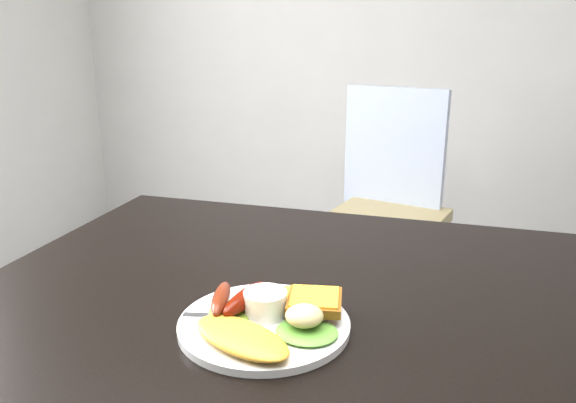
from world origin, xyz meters
TOP-DOWN VIEW (x-y plane):
  - dining_table at (0.00, 0.00)m, footprint 1.20×0.80m
  - dining_chair at (-0.07, 1.25)m, footprint 0.50×0.50m
  - person at (-0.01, 0.72)m, footprint 0.56×0.47m
  - plate at (-0.09, -0.14)m, footprint 0.24×0.24m
  - lettuce_left at (-0.13, -0.14)m, footprint 0.09×0.08m
  - lettuce_right at (-0.02, -0.16)m, footprint 0.09×0.08m
  - omelette at (-0.09, -0.21)m, footprint 0.17×0.13m
  - sausage_a at (-0.15, -0.13)m, footprint 0.05×0.10m
  - sausage_b at (-0.12, -0.12)m, footprint 0.05×0.11m
  - ramekin at (-0.09, -0.13)m, footprint 0.07×0.07m
  - toast_a at (-0.05, -0.09)m, footprint 0.10×0.10m
  - toast_b at (-0.02, -0.10)m, footprint 0.09×0.09m
  - potato_salad at (-0.02, -0.16)m, footprint 0.06×0.06m
  - fork at (-0.12, -0.15)m, footprint 0.16×0.05m

SIDE VIEW (x-z plane):
  - dining_chair at x=-0.07m, z-range 0.43..0.47m
  - person at x=-0.01m, z-range 0.00..1.33m
  - dining_table at x=0.00m, z-range 0.71..0.75m
  - plate at x=-0.09m, z-range 0.75..0.76m
  - fork at x=-0.12m, z-range 0.76..0.77m
  - lettuce_right at x=-0.02m, z-range 0.76..0.77m
  - lettuce_left at x=-0.13m, z-range 0.76..0.77m
  - toast_a at x=-0.05m, z-range 0.76..0.78m
  - omelette at x=-0.09m, z-range 0.76..0.78m
  - ramekin at x=-0.09m, z-range 0.76..0.80m
  - toast_b at x=-0.02m, z-range 0.77..0.79m
  - sausage_a at x=-0.15m, z-range 0.77..0.79m
  - sausage_b at x=-0.12m, z-range 0.77..0.80m
  - potato_salad at x=-0.02m, z-range 0.77..0.80m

